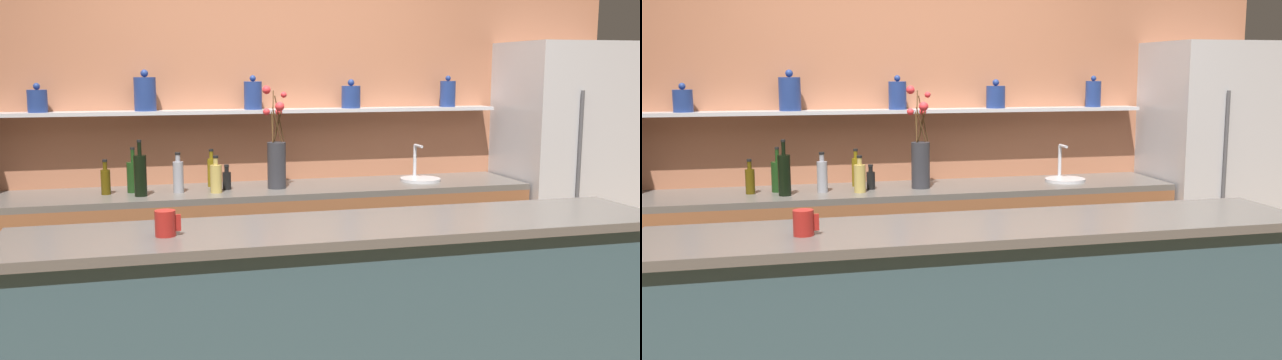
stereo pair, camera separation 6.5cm
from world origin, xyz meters
TOP-DOWN VIEW (x-y plane):
  - back_wall_unit at (-0.00, 1.60)m, footprint 5.20×0.28m
  - back_counter_unit at (-0.10, 1.24)m, footprint 3.58×0.62m
  - island_counter at (0.00, -0.40)m, footprint 2.90×0.61m
  - refrigerator at (2.15, 1.20)m, footprint 0.89×0.73m
  - flower_vase at (-0.00, 1.20)m, footprint 0.16×0.17m
  - sink_fixture at (1.02, 1.25)m, footprint 0.28×0.28m
  - bottle_oil_0 at (-1.07, 1.24)m, footprint 0.06×0.06m
  - bottle_wine_1 at (-0.86, 1.12)m, footprint 0.08×0.08m
  - bottle_wine_2 at (-0.90, 1.28)m, footprint 0.08×0.08m
  - bottle_sauce_3 at (-0.32, 1.23)m, footprint 0.06×0.06m
  - bottle_oil_4 at (-0.40, 1.38)m, footprint 0.05×0.05m
  - bottle_spirit_5 at (-0.63, 1.20)m, footprint 0.07×0.07m
  - bottle_spirit_6 at (-0.40, 1.13)m, footprint 0.07×0.07m
  - coffee_mug at (-0.79, -0.43)m, footprint 0.10×0.08m

SIDE VIEW (x-z plane):
  - back_counter_unit at x=-0.10m, z-range 0.00..0.92m
  - island_counter at x=0.00m, z-range 0.00..1.02m
  - refrigerator at x=2.15m, z-range 0.00..1.88m
  - sink_fixture at x=1.02m, z-range 0.82..1.07m
  - bottle_sauce_3 at x=-0.32m, z-range 0.90..1.07m
  - bottle_oil_0 at x=-1.07m, z-range 0.90..1.11m
  - bottle_spirit_6 at x=-0.40m, z-range 0.90..1.13m
  - bottle_wine_2 at x=-0.90m, z-range 0.88..1.16m
  - bottle_oil_4 at x=-0.40m, z-range 0.90..1.15m
  - bottle_spirit_5 at x=-0.63m, z-range 0.90..1.15m
  - bottle_wine_1 at x=-0.86m, z-range 0.88..1.22m
  - coffee_mug at x=-0.79m, z-range 1.02..1.12m
  - flower_vase at x=0.00m, z-range 0.80..1.46m
  - back_wall_unit at x=0.00m, z-range 0.00..2.60m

